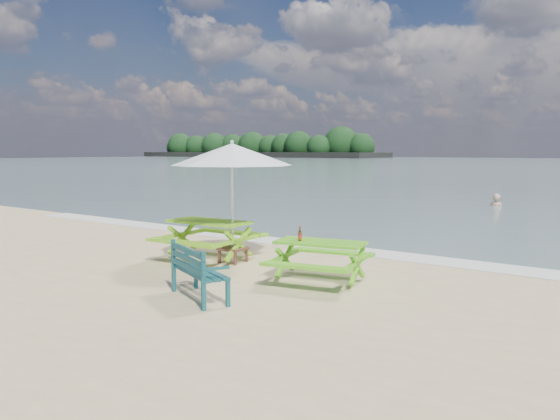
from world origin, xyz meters
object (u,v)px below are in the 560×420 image
Objects in this scene: picnic_table_left at (209,241)px; park_bench at (200,283)px; picnic_table_right at (320,263)px; swimmer at (496,215)px; side_table at (233,255)px; patio_umbrella at (232,155)px; beer_bottle at (300,236)px.

park_bench is (1.94, -2.25, -0.14)m from picnic_table_left.
park_bench reaches higher than picnic_table_right.
swimmer is at bearing 83.11° from picnic_table_left.
picnic_table_right is (2.87, -0.32, -0.05)m from picnic_table_left.
picnic_table_right is at bearing -85.95° from swimmer.
patio_umbrella is (0.00, 0.00, 1.98)m from side_table.
beer_bottle reaches higher than swimmer.
picnic_table_left is at bearing 173.61° from picnic_table_right.
patio_umbrella is 2.46m from beer_bottle.
swimmer is (1.79, 14.85, -0.75)m from picnic_table_left.
picnic_table_right is 15.23m from swimmer.
picnic_table_right is 0.74× the size of patio_umbrella.
picnic_table_left reaches higher than swimmer.
picnic_table_left is 1.04× the size of picnic_table_right.
picnic_table_left is 0.64m from side_table.
picnic_table_right is 2.31m from side_table.
side_table is at bearing 164.54° from beer_bottle.
patio_umbrella reaches higher than park_bench.
park_bench is 5.34× the size of beer_bottle.
park_bench is 2.64× the size of side_table.
picnic_table_right is 7.50× the size of beer_bottle.
park_bench is 1.95m from beer_bottle.
patio_umbrella is at bearing 164.54° from beer_bottle.
patio_umbrella reaches higher than beer_bottle.
side_table is at bearing 170.65° from picnic_table_right.
beer_bottle reaches higher than park_bench.
side_table is 14.86m from swimmer.
patio_umbrella is at bearing 170.65° from picnic_table_right.
swimmer reaches higher than side_table.
picnic_table_left is at bearing -174.89° from patio_umbrella.
park_bench is at bearing -109.60° from beer_bottle.
picnic_table_left reaches higher than side_table.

